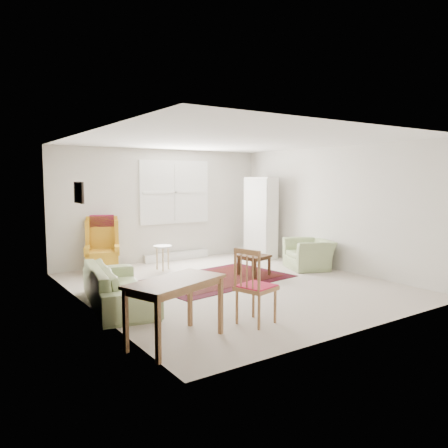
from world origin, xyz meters
TOP-DOWN VIEW (x-y plane):
  - room at (0.02, 0.21)m, footprint 5.04×5.54m
  - rug at (0.01, 0.54)m, footprint 2.84×2.02m
  - sofa at (-2.10, -0.04)m, footprint 1.14×2.13m
  - armchair at (2.10, 0.27)m, footprint 1.10×1.16m
  - wingback_chair at (-1.54, 2.33)m, footprint 0.84×0.87m
  - coffee_table at (0.75, 0.38)m, footprint 0.58×0.58m
  - stool at (-0.46, 1.84)m, footprint 0.41×0.41m
  - cabinet at (2.08, 1.82)m, footprint 0.48×0.80m
  - desk at (-2.10, -1.82)m, footprint 1.28×0.93m
  - desk_chair at (-0.94, -1.81)m, footprint 0.53×0.53m

SIDE VIEW (x-z plane):
  - rug at x=0.01m, z-range 0.00..0.03m
  - coffee_table at x=0.75m, z-range 0.00..0.41m
  - stool at x=-0.46m, z-range 0.00..0.51m
  - armchair at x=2.10m, z-range 0.00..0.73m
  - desk at x=-2.10m, z-range 0.00..0.73m
  - sofa at x=-2.10m, z-range 0.00..0.82m
  - desk_chair at x=-0.94m, z-range 0.00..0.99m
  - wingback_chair at x=-1.54m, z-range 0.00..1.12m
  - cabinet at x=2.08m, z-range 0.00..1.88m
  - room at x=0.02m, z-range 0.00..2.51m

